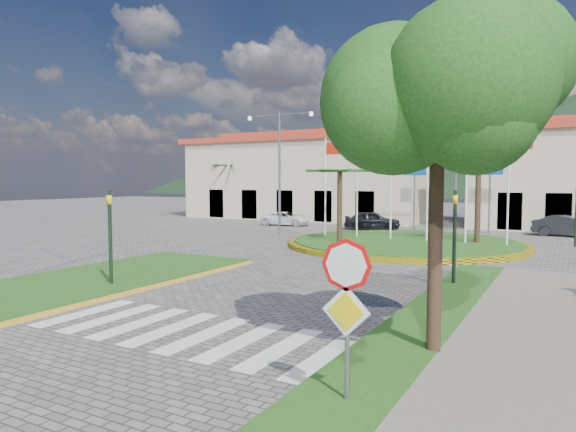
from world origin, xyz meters
The scene contains 21 objects.
ground centered at (0.00, 0.00, 0.00)m, with size 160.00×160.00×0.00m, color #585653.
sidewalk_right centered at (6.00, 2.00, 0.07)m, with size 4.00×28.00×0.15m, color gray.
verge_right centered at (4.80, 2.00, 0.09)m, with size 1.60×28.00×0.18m, color #1F4C15.
median_left centered at (-6.50, 6.00, 0.09)m, with size 5.00×14.00×0.18m, color #1F4C15.
crosswalk centered at (0.00, 4.00, 0.01)m, with size 8.00×3.00×0.01m, color silver.
roundabout_island centered at (0.00, 22.00, 0.17)m, with size 12.70×12.70×6.00m.
stop_sign centered at (4.90, 1.96, 1.79)m, with size 0.80×0.11×2.65m.
deciduous_tree centered at (5.50, 5.00, 5.18)m, with size 3.60×3.60×6.80m.
traffic_light_left centered at (-5.20, 6.50, 1.94)m, with size 0.15×0.18×3.20m.
traffic_light_right centered at (4.50, 12.00, 1.94)m, with size 0.15×0.18×3.20m.
traffic_light_far centered at (8.00, 26.00, 1.94)m, with size 0.18×0.15×3.20m.
direction_sign_west centered at (-2.00, 30.97, 3.53)m, with size 1.60×0.14×5.20m.
direction_sign_east centered at (3.00, 30.97, 3.53)m, with size 1.60×0.14×5.20m.
street_lamp_centre centered at (1.00, 30.00, 4.50)m, with size 4.80×0.16×8.00m.
street_lamp_west centered at (-9.00, 24.00, 4.50)m, with size 4.80×0.16×8.00m.
building_left centered at (-14.00, 38.00, 3.90)m, with size 23.32×9.54×8.05m.
hill_far_west centered at (-55.00, 140.00, 11.00)m, with size 140.00×140.00×22.00m, color black.
hill_near_back centered at (-10.00, 130.00, 8.00)m, with size 110.00×110.00×16.00m, color black.
white_van centered at (-11.93, 30.00, 0.53)m, with size 1.76×3.83×1.06m, color white.
car_dark_a centered at (-4.77, 30.00, 0.68)m, with size 1.60×3.99×1.36m, color black.
car_dark_b centered at (7.57, 31.64, 0.67)m, with size 1.41×4.05×1.33m, color black.
Camera 1 is at (7.82, -5.09, 3.50)m, focal length 32.00 mm.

